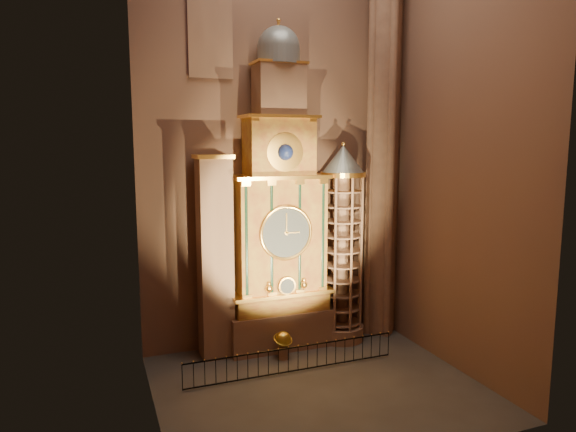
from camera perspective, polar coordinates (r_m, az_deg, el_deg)
name	(u,v)px	position (r m, az deg, el deg)	size (l,w,h in m)	color
floor	(318,387)	(24.11, 3.33, -18.39)	(14.00, 14.00, 0.00)	#383330
wall_back	(272,138)	(27.14, -1.76, 8.64)	(22.00, 22.00, 0.00)	brown
wall_left	(146,136)	(19.71, -15.48, 8.53)	(22.00, 22.00, 0.00)	brown
wall_right	(457,138)	(25.29, 18.31, 8.27)	(22.00, 22.00, 0.00)	brown
astronomical_clock	(279,223)	(26.48, -0.98, -0.73)	(5.60, 2.41, 16.70)	#8C634C
portrait_tower	(215,257)	(25.84, -8.10, -4.49)	(1.80, 1.60, 10.20)	#8C634C
stair_turret	(342,245)	(27.87, 6.00, -3.27)	(2.50, 2.50, 10.80)	#8C634C
gothic_pier	(383,138)	(28.86, 10.56, 8.48)	(2.04, 2.04, 22.00)	#8C634C
stained_glass_window	(210,23)	(26.79, -8.66, 20.42)	(2.20, 0.14, 5.20)	navy
celestial_globe	(283,342)	(26.46, -0.56, -13.87)	(1.17, 1.13, 1.41)	#8C634C
iron_railing	(293,360)	(25.03, 0.58, -15.66)	(10.38, 0.06, 1.22)	black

